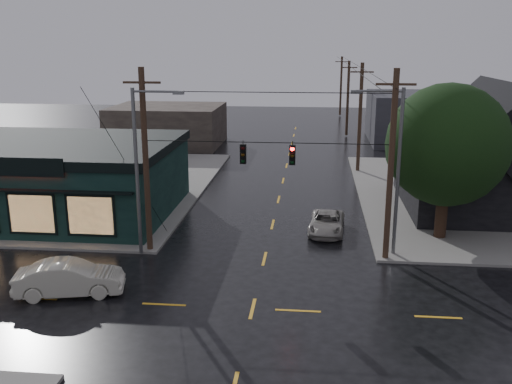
# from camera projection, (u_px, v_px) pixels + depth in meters

# --- Properties ---
(ground_plane) EXTENTS (160.00, 160.00, 0.00)m
(ground_plane) POSITION_uv_depth(u_px,v_px,m) (253.00, 309.00, 25.15)
(ground_plane) COLOR black
(sidewalk_nw) EXTENTS (28.00, 28.00, 0.15)m
(sidewalk_nw) POSITION_uv_depth(u_px,v_px,m) (35.00, 185.00, 46.33)
(sidewalk_nw) COLOR slate
(sidewalk_nw) RESTS_ON ground
(pizza_shop) EXTENTS (16.30, 12.34, 4.90)m
(pizza_shop) POSITION_uv_depth(u_px,v_px,m) (52.00, 177.00, 38.42)
(pizza_shop) COLOR black
(pizza_shop) RESTS_ON ground
(ne_building) EXTENTS (12.60, 11.60, 8.75)m
(ne_building) POSITION_uv_depth(u_px,v_px,m) (498.00, 146.00, 38.87)
(ne_building) COLOR black
(ne_building) RESTS_ON ground
(corner_tree) EXTENTS (7.06, 7.06, 9.07)m
(corner_tree) POSITION_uv_depth(u_px,v_px,m) (447.00, 145.00, 32.57)
(corner_tree) COLOR black
(corner_tree) RESTS_ON ground
(utility_pole_nw) EXTENTS (2.00, 0.32, 10.15)m
(utility_pole_nw) POSITION_uv_depth(u_px,v_px,m) (150.00, 251.00, 32.04)
(utility_pole_nw) COLOR black
(utility_pole_nw) RESTS_ON ground
(utility_pole_ne) EXTENTS (2.00, 0.32, 10.15)m
(utility_pole_ne) POSITION_uv_depth(u_px,v_px,m) (385.00, 260.00, 30.76)
(utility_pole_ne) COLOR black
(utility_pole_ne) RESTS_ON ground
(utility_pole_far_a) EXTENTS (2.00, 0.32, 9.65)m
(utility_pole_far_a) POSITION_uv_depth(u_px,v_px,m) (357.00, 172.00, 51.43)
(utility_pole_far_a) COLOR black
(utility_pole_far_a) RESTS_ON ground
(utility_pole_far_b) EXTENTS (2.00, 0.32, 9.15)m
(utility_pole_far_b) POSITION_uv_depth(u_px,v_px,m) (346.00, 136.00, 70.66)
(utility_pole_far_b) COLOR black
(utility_pole_far_b) RESTS_ON ground
(utility_pole_far_c) EXTENTS (2.00, 0.32, 9.15)m
(utility_pole_far_c) POSITION_uv_depth(u_px,v_px,m) (340.00, 116.00, 89.89)
(utility_pole_far_c) COLOR black
(utility_pole_far_c) RESTS_ON ground
(span_signal_assembly) EXTENTS (13.00, 0.48, 1.23)m
(span_signal_assembly) POSITION_uv_depth(u_px,v_px,m) (268.00, 154.00, 29.93)
(span_signal_assembly) COLOR black
(span_signal_assembly) RESTS_ON ground
(streetlight_nw) EXTENTS (5.40, 0.30, 9.15)m
(streetlight_nw) POSITION_uv_depth(u_px,v_px,m) (141.00, 255.00, 31.40)
(streetlight_nw) COLOR slate
(streetlight_nw) RESTS_ON ground
(streetlight_ne) EXTENTS (5.40, 0.30, 9.15)m
(streetlight_ne) POSITION_uv_depth(u_px,v_px,m) (393.00, 255.00, 31.38)
(streetlight_ne) COLOR slate
(streetlight_ne) RESTS_ON ground
(bg_building_west) EXTENTS (12.00, 10.00, 4.40)m
(bg_building_west) POSITION_uv_depth(u_px,v_px,m) (168.00, 125.00, 64.42)
(bg_building_west) COLOR #2E2421
(bg_building_west) RESTS_ON ground
(bg_building_east) EXTENTS (14.00, 12.00, 5.60)m
(bg_building_east) POSITION_uv_depth(u_px,v_px,m) (431.00, 118.00, 66.12)
(bg_building_east) COLOR #2C2C32
(bg_building_east) RESTS_ON ground
(sedan_cream) EXTENTS (5.17, 2.82, 1.62)m
(sedan_cream) POSITION_uv_depth(u_px,v_px,m) (70.00, 278.00, 26.36)
(sedan_cream) COLOR #BCB9A5
(sedan_cream) RESTS_ON ground
(suv_silver) EXTENTS (2.39, 4.61, 1.24)m
(suv_silver) POSITION_uv_depth(u_px,v_px,m) (327.00, 223.00, 35.03)
(suv_silver) COLOR gray
(suv_silver) RESTS_ON ground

